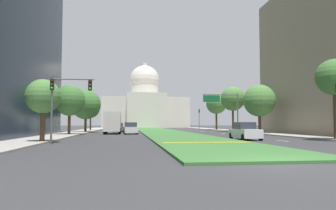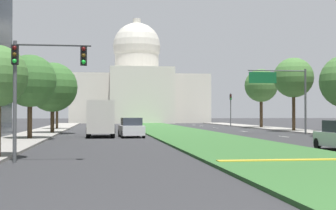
{
  "view_description": "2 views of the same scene",
  "coord_description": "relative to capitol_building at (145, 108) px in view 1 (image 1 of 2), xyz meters",
  "views": [
    {
      "loc": [
        -5.9,
        -11.78,
        1.65
      ],
      "look_at": [
        0.26,
        36.96,
        4.43
      ],
      "focal_mm": 33.57,
      "sensor_mm": 36.0,
      "label": 1
    },
    {
      "loc": [
        -8.15,
        -8.03,
        2.13
      ],
      "look_at": [
        -1.12,
        43.22,
        2.97
      ],
      "focal_mm": 52.13,
      "sensor_mm": 36.0,
      "label": 2
    }
  ],
  "objects": [
    {
      "name": "ground_plane",
      "position": [
        0.0,
        -51.5,
        -7.21
      ],
      "size": [
        260.0,
        260.0,
        0.0
      ],
      "primitive_type": "plane",
      "color": "#333335"
    },
    {
      "name": "grass_median",
      "position": [
        0.0,
        -56.73,
        -7.14
      ],
      "size": [
        7.61,
        94.23,
        0.14
      ],
      "primitive_type": "cube",
      "color": "#386B33",
      "rests_on": "ground_plane"
    },
    {
      "name": "median_curb_nose",
      "position": [
        0.0,
        -92.35,
        -7.05
      ],
      "size": [
        6.85,
        0.5,
        0.04
      ],
      "primitive_type": "cube",
      "color": "gold",
      "rests_on": "grass_median"
    },
    {
      "name": "lane_dashes_right",
      "position": [
        8.05,
        -55.39,
        -7.21
      ],
      "size": [
        0.16,
        63.03,
        0.01
      ],
      "color": "silver",
      "rests_on": "ground_plane"
    },
    {
      "name": "sidewalk_left",
      "position": [
        -14.29,
        -61.97,
        -7.14
      ],
      "size": [
        4.0,
        94.23,
        0.15
      ],
      "primitive_type": "cube",
      "color": "#9E9991",
      "rests_on": "ground_plane"
    },
    {
      "name": "sidewalk_right",
      "position": [
        14.29,
        -61.97,
        -7.14
      ],
      "size": [
        4.0,
        94.23,
        0.15
      ],
      "primitive_type": "cube",
      "color": "#9E9991",
      "rests_on": "ground_plane"
    },
    {
      "name": "capitol_building",
      "position": [
        0.0,
        0.0,
        0.0
      ],
      "size": [
        29.38,
        30.0,
        23.98
      ],
      "color": "beige",
      "rests_on": "ground_plane"
    },
    {
      "name": "traffic_light_near_left",
      "position": [
        -10.94,
        -90.52,
        -3.42
      ],
      "size": [
        3.34,
        0.35,
        5.2
      ],
      "color": "#515456",
      "rests_on": "ground_plane"
    },
    {
      "name": "traffic_light_far_right",
      "position": [
        11.79,
        -38.28,
        -3.9
      ],
      "size": [
        0.28,
        0.35,
        5.2
      ],
      "color": "#515456",
      "rests_on": "ground_plane"
    },
    {
      "name": "overhead_guide_sign",
      "position": [
        9.72,
        -65.79,
        -2.54
      ],
      "size": [
        6.0,
        0.2,
        6.5
      ],
      "color": "#515456",
      "rests_on": "ground_plane"
    },
    {
      "name": "street_tree_left_near",
      "position": [
        -12.86,
        -88.92,
        -3.44
      ],
      "size": [
        2.82,
        2.82,
        5.23
      ],
      "color": "#4C3823",
      "rests_on": "ground_plane"
    },
    {
      "name": "street_tree_right_near",
      "position": [
        12.87,
        -89.14,
        -1.42
      ],
      "size": [
        3.34,
        3.34,
        7.53
      ],
      "color": "#4C3823",
      "rests_on": "ground_plane"
    },
    {
      "name": "street_tree_left_mid",
      "position": [
        -13.68,
        -72.71,
        -2.6
      ],
      "size": [
        4.11,
        4.11,
        6.69
      ],
      "color": "#4C3823",
      "rests_on": "ground_plane"
    },
    {
      "name": "street_tree_right_mid",
      "position": [
        13.11,
        -71.87,
        -2.34
      ],
      "size": [
        4.7,
        4.7,
        7.24
      ],
      "color": "#4C3823",
      "rests_on": "ground_plane"
    },
    {
      "name": "street_tree_left_far",
      "position": [
        -13.01,
        -61.79,
        -2.5
      ],
      "size": [
        4.99,
        4.99,
        7.21
      ],
      "color": "#4C3823",
      "rests_on": "ground_plane"
    },
    {
      "name": "street_tree_right_far",
      "position": [
        13.29,
        -59.59,
        -1.14
      ],
      "size": [
        4.49,
        4.49,
        8.34
      ],
      "color": "#4C3823",
      "rests_on": "ground_plane"
    },
    {
      "name": "street_tree_left_distant",
      "position": [
        -13.64,
        -49.51,
        -2.73
      ],
      "size": [
        3.7,
        3.7,
        6.35
      ],
      "color": "#4C3823",
      "rests_on": "ground_plane"
    },
    {
      "name": "street_tree_right_distant",
      "position": [
        13.71,
        -47.13,
        -1.34
      ],
      "size": [
        4.55,
        4.55,
        8.18
      ],
      "color": "#4C3823",
      "rests_on": "ground_plane"
    },
    {
      "name": "sedan_lead_stopped",
      "position": [
        5.33,
        -86.28,
        -6.41
      ],
      "size": [
        1.9,
        4.5,
        1.71
      ],
      "color": "silver",
      "rests_on": "ground_plane"
    },
    {
      "name": "sedan_midblock",
      "position": [
        -5.56,
        -69.46,
        -6.41
      ],
      "size": [
        2.16,
        4.3,
        1.7
      ],
      "color": "silver",
      "rests_on": "ground_plane"
    },
    {
      "name": "sedan_distant",
      "position": [
        -7.71,
        -58.66,
        -6.44
      ],
      "size": [
        2.07,
        4.38,
        1.63
      ],
      "color": "#4C5156",
      "rests_on": "ground_plane"
    },
    {
      "name": "box_truck_delivery",
      "position": [
        -8.2,
        -68.44,
        -5.53
      ],
      "size": [
        2.4,
        6.4,
        3.2
      ],
      "color": "brown",
      "rests_on": "ground_plane"
    }
  ]
}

